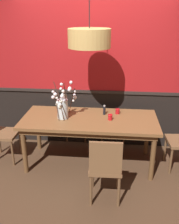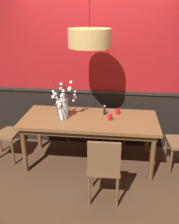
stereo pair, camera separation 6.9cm
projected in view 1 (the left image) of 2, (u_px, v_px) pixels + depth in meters
ground_plane at (90, 162)px, 4.10m from camera, size 24.00×24.00×0.00m
back_wall at (94, 71)px, 4.26m from camera, size 5.31×0.14×2.65m
dining_table at (90, 123)px, 3.84m from camera, size 2.02×0.89×0.77m
chair_far_side_left at (78, 112)px, 4.75m from camera, size 0.42×0.40×0.90m
chair_near_side_right at (105, 166)px, 3.10m from camera, size 0.41×0.42×0.90m
chair_far_side_right at (113, 114)px, 4.66m from camera, size 0.47×0.43×0.90m
vase_with_blossoms at (63, 107)px, 3.75m from camera, size 0.34×0.38×0.59m
candle_holder_nearer_center at (118, 111)px, 3.97m from camera, size 0.07×0.07×0.08m
candle_holder_nearer_edge at (110, 117)px, 3.74m from camera, size 0.07×0.07×0.09m
condiment_bottle at (104, 110)px, 3.92m from camera, size 0.04×0.04×0.15m
pendant_lamp at (89, 38)px, 3.42m from camera, size 0.58×0.58×0.86m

